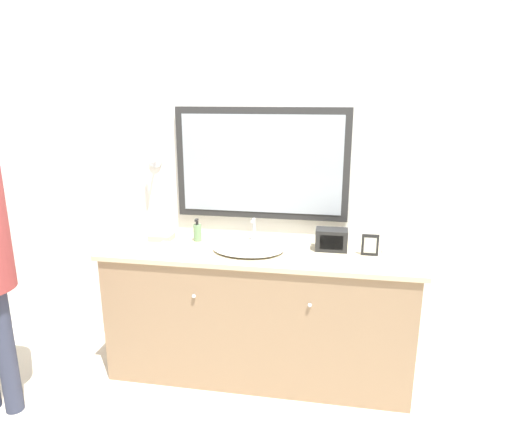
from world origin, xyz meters
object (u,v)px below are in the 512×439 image
(sink_basin, at_px, (249,248))
(appliance_box, at_px, (332,240))
(picture_frame, at_px, (370,245))
(soap_bottle, at_px, (197,232))

(sink_basin, distance_m, appliance_box, 0.53)
(sink_basin, bearing_deg, appliance_box, 11.47)
(appliance_box, xyz_separation_m, picture_frame, (0.23, -0.06, -0.00))
(sink_basin, bearing_deg, picture_frame, 3.06)
(sink_basin, relative_size, picture_frame, 3.34)
(appliance_box, bearing_deg, picture_frame, -15.39)
(sink_basin, relative_size, appliance_box, 2.26)
(sink_basin, height_order, soap_bottle, sink_basin)
(sink_basin, height_order, picture_frame, sink_basin)
(soap_bottle, relative_size, picture_frame, 1.16)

